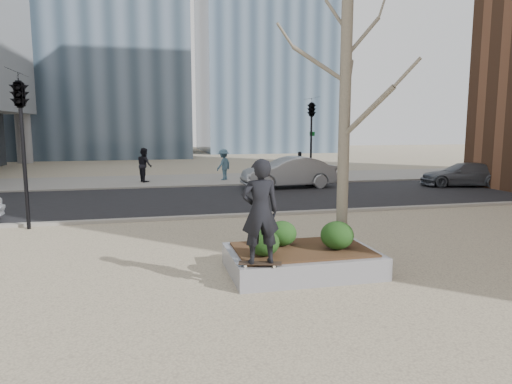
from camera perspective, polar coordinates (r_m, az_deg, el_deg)
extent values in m
plane|color=tan|center=(9.37, -0.18, -10.32)|extent=(120.00, 120.00, 0.00)
cube|color=black|center=(18.99, -7.00, -0.88)|extent=(60.00, 8.00, 0.02)
cube|color=gray|center=(25.90, -8.70, 1.49)|extent=(60.00, 6.00, 0.02)
cube|color=gray|center=(9.56, 5.73, -8.55)|extent=(3.00, 2.00, 0.45)
cube|color=#382314|center=(9.49, 5.75, -7.14)|extent=(2.70, 1.70, 0.04)
ellipsoid|color=#183611|center=(8.86, 0.99, -6.35)|extent=(0.61, 0.61, 0.52)
ellipsoid|color=#133C14|center=(9.62, 3.27, -5.18)|extent=(0.62, 0.62, 0.52)
ellipsoid|color=#193511|center=(9.47, 10.10, -5.35)|extent=(0.68, 0.68, 0.58)
imported|color=black|center=(8.14, 0.52, -2.44)|extent=(0.70, 0.47, 1.89)
imported|color=gray|center=(22.33, 4.09, 2.47)|extent=(4.60, 1.75, 1.50)
imported|color=#50545C|center=(25.03, 24.42, 2.00)|extent=(4.34, 2.73, 1.17)
imported|color=black|center=(25.33, -13.77, 3.32)|extent=(0.96, 1.08, 1.84)
imported|color=#3F5E72|center=(25.55, -4.07, 3.44)|extent=(1.23, 1.25, 1.72)
imported|color=black|center=(25.97, 5.51, 3.33)|extent=(0.99, 0.69, 1.57)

